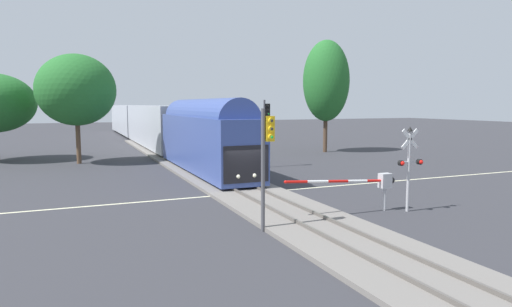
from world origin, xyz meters
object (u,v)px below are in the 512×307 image
at_px(commuter_train, 151,124).
at_px(crossing_gate_near, 374,182).
at_px(traffic_signal_far_side, 266,122).
at_px(oak_behind_train, 76,90).
at_px(crossing_signal_mast, 409,160).
at_px(traffic_signal_median, 267,150).
at_px(maple_right_background, 326,81).

distance_m(commuter_train, crossing_gate_near, 37.92).
xyz_separation_m(traffic_signal_far_side, oak_behind_train, (-13.90, 8.39, 2.64)).
distance_m(crossing_gate_near, traffic_signal_far_side, 15.91).
bearing_deg(crossing_gate_near, commuter_train, 95.96).
bearing_deg(crossing_signal_mast, traffic_signal_far_side, 90.39).
relative_size(commuter_train, traffic_signal_median, 13.49).
height_order(crossing_signal_mast, traffic_signal_median, traffic_signal_median).
height_order(commuter_train, oak_behind_train, oak_behind_train).
bearing_deg(traffic_signal_far_side, commuter_train, 103.69).
relative_size(traffic_signal_far_side, maple_right_background, 0.46).
bearing_deg(traffic_signal_far_side, oak_behind_train, 148.88).
height_order(crossing_signal_mast, maple_right_background, maple_right_background).
xyz_separation_m(commuter_train, traffic_signal_median, (-2.10, -38.76, 0.58)).
bearing_deg(commuter_train, oak_behind_train, -122.10).
relative_size(commuter_train, crossing_signal_mast, 16.42).
xyz_separation_m(crossing_gate_near, maple_right_background, (12.07, 23.99, 6.10)).
distance_m(commuter_train, traffic_signal_median, 38.82).
relative_size(traffic_signal_median, maple_right_background, 0.42).
relative_size(crossing_signal_mast, traffic_signal_far_side, 0.74).
xyz_separation_m(commuter_train, maple_right_background, (16.01, -13.70, 4.80)).
bearing_deg(crossing_signal_mast, maple_right_background, 66.83).
height_order(commuter_train, traffic_signal_median, commuter_train).
height_order(crossing_signal_mast, oak_behind_train, oak_behind_train).
bearing_deg(traffic_signal_median, crossing_signal_mast, 3.25).
distance_m(crossing_signal_mast, traffic_signal_median, 7.63).
bearing_deg(traffic_signal_median, crossing_gate_near, 9.99).
bearing_deg(commuter_train, traffic_signal_median, -93.10).
bearing_deg(commuter_train, crossing_signal_mast, -81.88).
distance_m(crossing_gate_near, oak_behind_train, 27.55).
height_order(crossing_gate_near, crossing_signal_mast, crossing_signal_mast).
bearing_deg(oak_behind_train, commuter_train, 57.90).
xyz_separation_m(traffic_signal_median, maple_right_background, (18.11, 25.06, 4.22)).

